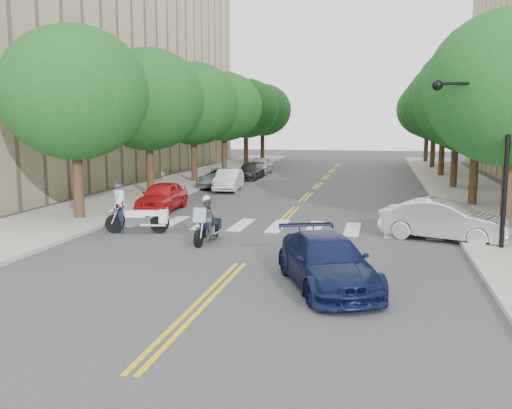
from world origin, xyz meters
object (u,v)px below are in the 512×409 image
(convertible, at_px, (444,220))
(motorcycle_police, at_px, (207,221))
(sedan_blue, at_px, (327,262))
(motorcycle_parked, at_px, (143,219))
(officer_standing, at_px, (120,213))

(convertible, bearing_deg, motorcycle_police, 123.67)
(convertible, bearing_deg, sedan_blue, 171.17)
(motorcycle_police, distance_m, convertible, 8.72)
(motorcycle_parked, xyz_separation_m, officer_standing, (-0.86, -0.20, 0.25))
(motorcycle_police, height_order, convertible, motorcycle_police)
(motorcycle_parked, relative_size, officer_standing, 1.52)
(motorcycle_police, distance_m, sedan_blue, 6.73)
(motorcycle_police, xyz_separation_m, sedan_blue, (4.76, -4.75, -0.08))
(motorcycle_parked, relative_size, sedan_blue, 0.52)
(motorcycle_police, xyz_separation_m, motorcycle_parked, (-3.00, 1.15, -0.21))
(motorcycle_police, relative_size, sedan_blue, 0.45)
(motorcycle_police, bearing_deg, motorcycle_parked, -16.68)
(sedan_blue, bearing_deg, motorcycle_police, 113.07)
(motorcycle_police, relative_size, convertible, 0.47)
(motorcycle_parked, bearing_deg, motorcycle_police, -124.63)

